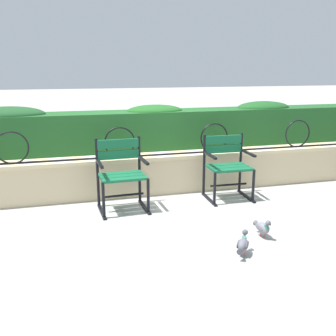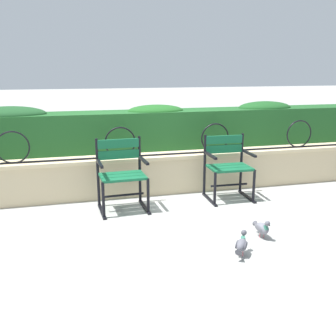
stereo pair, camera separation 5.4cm
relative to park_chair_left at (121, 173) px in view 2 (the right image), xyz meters
name	(u,v)px [view 2 (the right image)]	position (x,y,z in m)	size (l,w,h in m)	color
ground_plane	(171,214)	(0.54, -0.36, -0.47)	(60.00, 60.00, 0.00)	#9E9E99
stone_wall	(154,173)	(0.54, 0.54, -0.19)	(7.92, 0.41, 0.55)	#C6B289
iron_arch_fence	(127,145)	(0.15, 0.47, 0.25)	(7.37, 0.02, 0.42)	black
hedge_row	(146,128)	(0.52, 1.00, 0.39)	(7.76, 0.57, 0.67)	#1E5123
park_chair_left	(121,173)	(0.00, 0.00, 0.00)	(0.60, 0.54, 0.88)	#145B38
park_chair_right	(228,165)	(1.45, 0.06, -0.01)	(0.59, 0.53, 0.85)	#145B38
pigeon_near_chairs	(262,228)	(1.29, -1.25, -0.36)	(0.11, 0.29, 0.22)	slate
pigeon_far_side	(242,245)	(0.90, -1.57, -0.36)	(0.21, 0.25, 0.22)	#5B5B66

